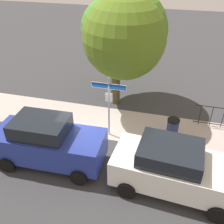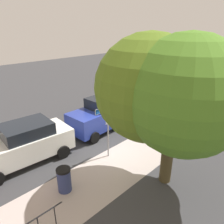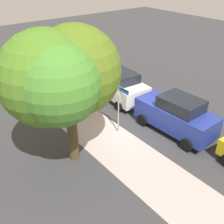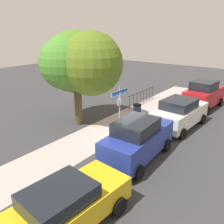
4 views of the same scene
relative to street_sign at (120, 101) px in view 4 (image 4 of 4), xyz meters
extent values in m
plane|color=#38383A|center=(-0.55, -0.40, -1.98)|extent=(60.00, 60.00, 0.00)
cube|color=#B4A59E|center=(1.45, 0.90, -1.98)|extent=(24.00, 2.60, 0.00)
cylinder|color=#9EA0A5|center=(0.00, 0.00, -0.53)|extent=(0.07, 0.07, 2.90)
cube|color=#144799|center=(0.00, 0.00, 0.51)|extent=(1.46, 0.02, 0.22)
cube|color=white|center=(0.00, 0.00, 0.51)|extent=(1.49, 0.02, 0.25)
cube|color=silver|center=(0.00, 0.02, -0.04)|extent=(0.32, 0.02, 0.42)
cylinder|color=#483E24|center=(-0.41, 2.91, -0.67)|extent=(0.46, 0.46, 2.63)
sphere|color=#49892E|center=(-0.75, 3.46, 1.90)|extent=(3.16, 3.16, 3.16)
sphere|color=#4C7E23|center=(0.08, 3.54, 1.90)|extent=(3.86, 3.86, 3.86)
sphere|color=#497622|center=(-0.68, 3.61, 1.64)|extent=(2.31, 2.31, 2.31)
sphere|color=#55741E|center=(0.14, 2.20, 1.89)|extent=(3.83, 3.83, 3.83)
cube|color=gold|center=(-6.55, -2.72, -1.28)|extent=(4.30, 2.02, 0.77)
cube|color=black|center=(-6.80, -2.70, -0.67)|extent=(2.12, 1.65, 0.46)
cylinder|color=black|center=(-5.07, -1.98, -1.66)|extent=(0.66, 0.27, 0.64)
cylinder|color=black|center=(-5.20, -3.68, -1.66)|extent=(0.66, 0.27, 0.64)
cube|color=navy|center=(-1.75, -2.32, -1.11)|extent=(4.30, 1.85, 1.10)
cube|color=black|center=(-2.00, -2.33, -0.27)|extent=(2.08, 1.57, 0.60)
cylinder|color=black|center=(-0.34, -1.42, -1.66)|extent=(0.65, 0.24, 0.64)
cylinder|color=black|center=(-0.28, -3.13, -1.66)|extent=(0.65, 0.24, 0.64)
cylinder|color=black|center=(-3.22, -1.52, -1.66)|extent=(0.65, 0.24, 0.64)
cylinder|color=black|center=(-3.16, -3.22, -1.66)|extent=(0.65, 0.24, 0.64)
cube|color=white|center=(3.05, -2.44, -1.17)|extent=(4.47, 2.15, 0.99)
cube|color=black|center=(2.79, -2.42, -0.40)|extent=(2.20, 1.77, 0.55)
cylinder|color=black|center=(4.59, -1.62, -1.66)|extent=(0.65, 0.26, 0.64)
cylinder|color=black|center=(4.46, -3.46, -1.66)|extent=(0.65, 0.26, 0.64)
cylinder|color=black|center=(1.64, -1.41, -1.66)|extent=(0.65, 0.26, 0.64)
cylinder|color=black|center=(1.51, -3.25, -1.66)|extent=(0.65, 0.26, 0.64)
cube|color=red|center=(7.85, -2.45, -1.06)|extent=(4.31, 2.09, 1.20)
cube|color=black|center=(7.60, -2.43, -0.14)|extent=(2.12, 1.71, 0.64)
cylinder|color=black|center=(9.34, -1.67, -1.66)|extent=(0.65, 0.27, 0.64)
cylinder|color=black|center=(9.20, -3.44, -1.66)|extent=(0.65, 0.27, 0.64)
cylinder|color=black|center=(6.50, -1.45, -1.66)|extent=(0.65, 0.27, 0.64)
cylinder|color=black|center=(6.36, -3.22, -1.66)|extent=(0.65, 0.27, 0.64)
cylinder|color=black|center=(5.86, 1.90, -0.93)|extent=(4.20, 0.04, 0.04)
cylinder|color=black|center=(5.86, 1.90, -1.86)|extent=(4.20, 0.04, 0.04)
cylinder|color=black|center=(4.03, 1.90, -1.46)|extent=(0.03, 0.03, 1.05)
cylinder|color=black|center=(4.55, 1.90, -1.46)|extent=(0.03, 0.03, 1.05)
cylinder|color=black|center=(5.08, 1.90, -1.46)|extent=(0.03, 0.03, 1.05)
cylinder|color=black|center=(5.60, 1.90, -1.46)|extent=(0.03, 0.03, 1.05)
cylinder|color=black|center=(6.13, 1.90, -1.46)|extent=(0.03, 0.03, 1.05)
cylinder|color=black|center=(6.65, 1.90, -1.46)|extent=(0.03, 0.03, 1.05)
cylinder|color=black|center=(7.18, 1.90, -1.46)|extent=(0.03, 0.03, 1.05)
cylinder|color=black|center=(7.70, 1.90, -1.46)|extent=(0.03, 0.03, 1.05)
cylinder|color=navy|center=(2.82, 0.50, -1.53)|extent=(0.52, 0.52, 0.90)
cylinder|color=black|center=(2.82, 0.50, -1.04)|extent=(0.55, 0.55, 0.08)
camera|label=1|loc=(2.52, -9.07, 5.35)|focal=40.88mm
camera|label=2|loc=(6.14, 6.39, 3.93)|focal=34.18mm
camera|label=3|loc=(-9.03, 7.45, 5.93)|focal=42.93mm
camera|label=4|loc=(-10.14, -7.16, 3.78)|focal=36.84mm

